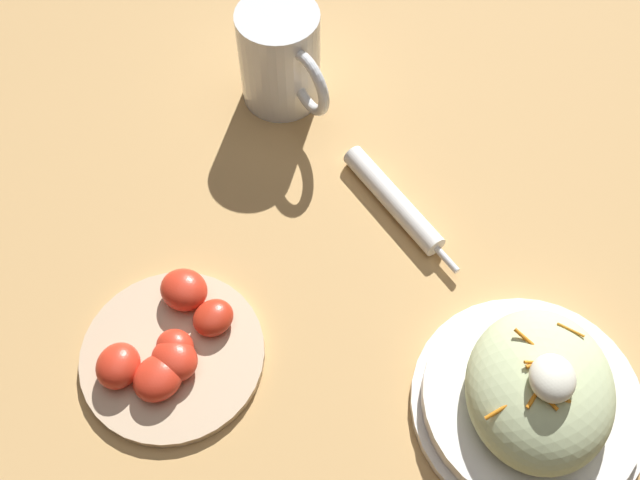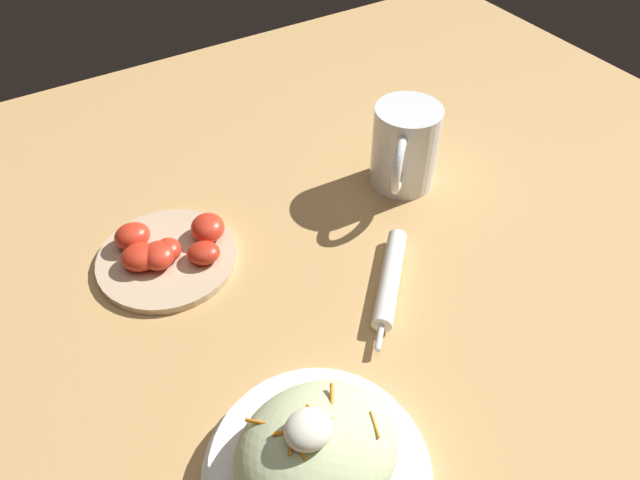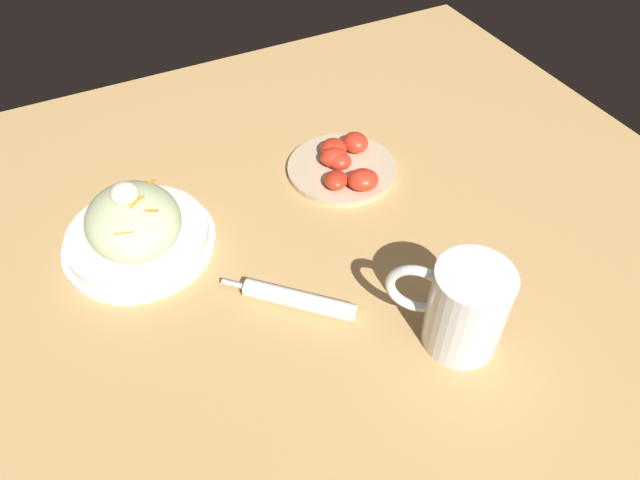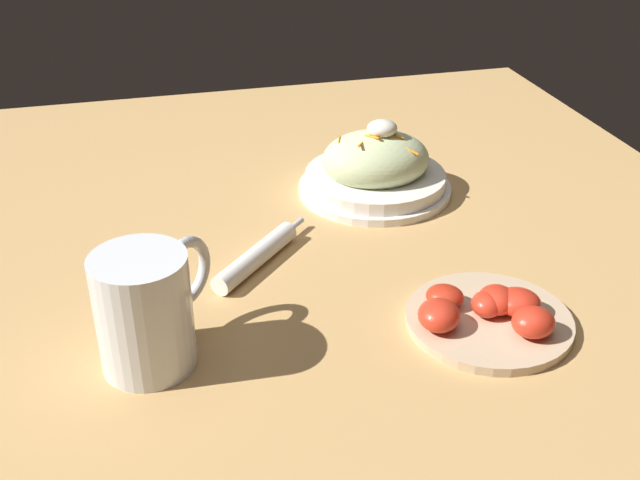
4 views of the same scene
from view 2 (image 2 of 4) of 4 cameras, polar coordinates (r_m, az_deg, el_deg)
The scene contains 5 objects.
ground_plane at distance 0.80m, azimuth 6.89°, elevation -2.54°, with size 1.43×1.43×0.00m, color tan.
salad_plate at distance 0.60m, azimuth -0.33°, elevation -20.42°, with size 0.23×0.23×0.11m.
beer_mug at distance 0.90m, azimuth 8.17°, elevation 8.55°, with size 0.13×0.13×0.13m.
napkin_roll at distance 0.77m, azimuth 6.80°, elevation -3.74°, with size 0.15×0.15×0.03m.
tomato_plate at distance 0.82m, azimuth -14.58°, elevation -1.13°, with size 0.19×0.19×0.04m.
Camera 2 is at (0.36, 0.41, 0.59)m, focal length 33.01 mm.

